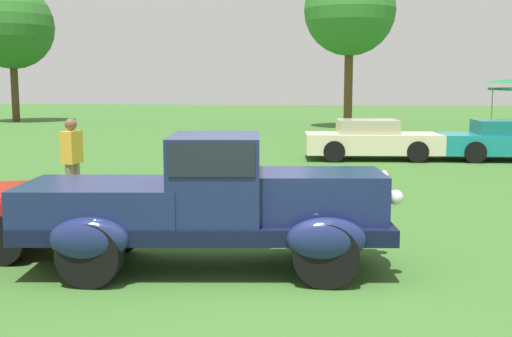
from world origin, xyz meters
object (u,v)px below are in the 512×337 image
Objects in this scene: show_car_cream at (371,140)px; spectator_by_row at (72,160)px; feature_pickup_truck at (209,201)px; show_car_teal at (511,141)px.

spectator_by_row is (-6.02, -8.37, 0.31)m from show_car_cream.
show_car_cream is (2.78, 11.79, -0.27)m from feature_pickup_truck.
spectator_by_row is at bearing -125.72° from show_car_cream.
show_car_teal is (6.99, 12.01, -0.27)m from feature_pickup_truck.
show_car_cream is 0.97× the size of show_car_teal.
show_car_teal is (4.20, 0.23, 0.00)m from show_car_cream.
feature_pickup_truck is 13.90m from show_car_teal.
feature_pickup_truck is 1.09× the size of show_car_teal.
spectator_by_row is (-3.23, 3.42, 0.04)m from feature_pickup_truck.
feature_pickup_truck is 12.11m from show_car_cream.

